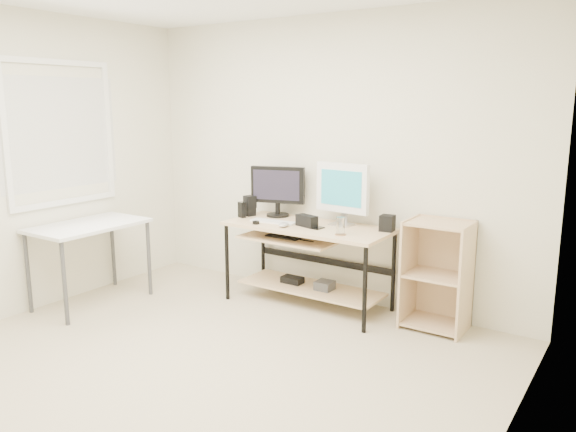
# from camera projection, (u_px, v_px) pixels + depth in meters

# --- Properties ---
(room) EXTENTS (4.01, 4.01, 2.62)m
(room) POSITION_uv_depth(u_px,v_px,m) (161.00, 182.00, 3.65)
(room) COLOR #C1B395
(room) RESTS_ON ground
(desk) EXTENTS (1.50, 0.65, 0.75)m
(desk) POSITION_uv_depth(u_px,v_px,m) (306.00, 248.00, 5.06)
(desk) COLOR beige
(desk) RESTS_ON ground
(side_table) EXTENTS (0.60, 1.00, 0.75)m
(side_table) POSITION_uv_depth(u_px,v_px,m) (89.00, 232.00, 5.07)
(side_table) COLOR white
(side_table) RESTS_ON ground
(shelf_unit) EXTENTS (0.50, 0.40, 0.90)m
(shelf_unit) POSITION_uv_depth(u_px,v_px,m) (438.00, 274.00, 4.57)
(shelf_unit) COLOR #D6B486
(shelf_unit) RESTS_ON ground
(black_monitor) EXTENTS (0.52, 0.22, 0.48)m
(black_monitor) POSITION_uv_depth(u_px,v_px,m) (278.00, 188.00, 5.34)
(black_monitor) COLOR black
(black_monitor) RESTS_ON desk
(white_imac) EXTENTS (0.52, 0.17, 0.56)m
(white_imac) POSITION_uv_depth(u_px,v_px,m) (342.00, 190.00, 4.93)
(white_imac) COLOR silver
(white_imac) RESTS_ON desk
(keyboard) EXTENTS (0.44, 0.16, 0.02)m
(keyboard) POSITION_uv_depth(u_px,v_px,m) (273.00, 222.00, 5.11)
(keyboard) COLOR white
(keyboard) RESTS_ON desk
(mouse) EXTENTS (0.09, 0.13, 0.04)m
(mouse) POSITION_uv_depth(u_px,v_px,m) (284.00, 225.00, 4.92)
(mouse) COLOR #B2B2B7
(mouse) RESTS_ON desk
(center_speaker) EXTENTS (0.22, 0.14, 0.10)m
(center_speaker) POSITION_uv_depth(u_px,v_px,m) (307.00, 221.00, 4.94)
(center_speaker) COLOR black
(center_speaker) RESTS_ON desk
(speaker_left) EXTENTS (0.13, 0.13, 0.19)m
(speaker_left) POSITION_uv_depth(u_px,v_px,m) (250.00, 205.00, 5.40)
(speaker_left) COLOR black
(speaker_left) RESTS_ON desk
(speaker_right) EXTENTS (0.13, 0.13, 0.14)m
(speaker_right) POSITION_uv_depth(u_px,v_px,m) (387.00, 223.00, 4.76)
(speaker_right) COLOR black
(speaker_right) RESTS_ON desk
(audio_controller) EXTENTS (0.09, 0.07, 0.15)m
(audio_controller) POSITION_uv_depth(u_px,v_px,m) (242.00, 210.00, 5.32)
(audio_controller) COLOR black
(audio_controller) RESTS_ON desk
(volume_puck) EXTENTS (0.07, 0.07, 0.03)m
(volume_puck) POSITION_uv_depth(u_px,v_px,m) (256.00, 223.00, 5.05)
(volume_puck) COLOR black
(volume_puck) RESTS_ON desk
(smartphone) EXTENTS (0.08, 0.12, 0.01)m
(smartphone) POSITION_uv_depth(u_px,v_px,m) (318.00, 228.00, 4.86)
(smartphone) COLOR black
(smartphone) RESTS_ON desk
(coaster) EXTENTS (0.10, 0.10, 0.01)m
(coaster) POSITION_uv_depth(u_px,v_px,m) (340.00, 235.00, 4.63)
(coaster) COLOR #986A44
(coaster) RESTS_ON desk
(drinking_glass) EXTENTS (0.08, 0.08, 0.14)m
(drinking_glass) POSITION_uv_depth(u_px,v_px,m) (341.00, 226.00, 4.62)
(drinking_glass) COLOR white
(drinking_glass) RESTS_ON coaster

